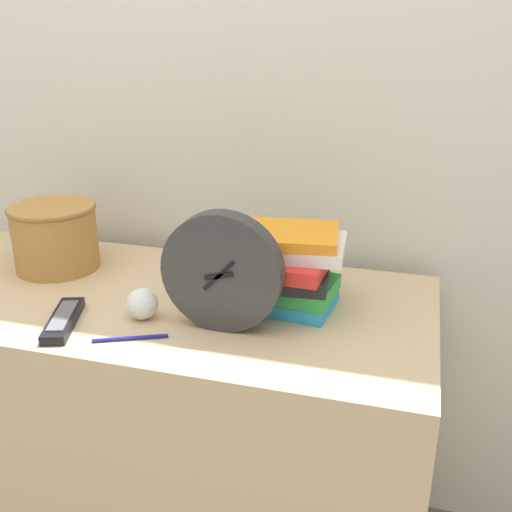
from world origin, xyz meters
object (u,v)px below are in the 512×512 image
object	(u,v)px
book_stack	(284,268)
desk_clock	(222,272)
tv_remote	(63,320)
crumpled_paper_ball	(142,304)
pen	(130,338)
basket	(55,235)

from	to	relation	value
book_stack	desk_clock	bearing A→B (deg)	-125.02
tv_remote	crumpled_paper_ball	size ratio (longest dim) A/B	2.77
book_stack	pen	xyz separation A→B (m)	(-0.25, -0.23, -0.08)
crumpled_paper_ball	pen	size ratio (longest dim) A/B	0.48
desk_clock	tv_remote	world-z (taller)	desk_clock
basket	book_stack	bearing A→B (deg)	-5.22
book_stack	pen	size ratio (longest dim) A/B	1.91
basket	tv_remote	size ratio (longest dim) A/B	1.15
basket	crumpled_paper_ball	bearing A→B (deg)	-30.82
crumpled_paper_ball	pen	bearing A→B (deg)	-79.53
desk_clock	pen	xyz separation A→B (m)	(-0.16, -0.10, -0.12)
basket	pen	distance (m)	0.46
desk_clock	book_stack	bearing A→B (deg)	54.98
pen	crumpled_paper_ball	bearing A→B (deg)	100.47
basket	tv_remote	bearing A→B (deg)	-55.56
book_stack	pen	distance (m)	0.35
crumpled_paper_ball	pen	world-z (taller)	crumpled_paper_ball
crumpled_paper_ball	desk_clock	bearing A→B (deg)	1.83
basket	pen	size ratio (longest dim) A/B	1.55
book_stack	crumpled_paper_ball	bearing A→B (deg)	-152.52
desk_clock	crumpled_paper_ball	size ratio (longest dim) A/B	3.71
desk_clock	basket	world-z (taller)	desk_clock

